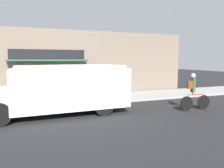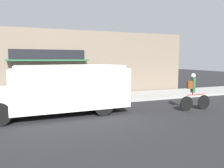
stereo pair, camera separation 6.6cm
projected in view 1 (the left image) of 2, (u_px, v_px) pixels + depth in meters
name	position (u px, v px, depth m)	size (l,w,h in m)	color
ground_plane	(74.00, 107.00, 11.14)	(70.00, 70.00, 0.00)	#232326
sidewalk	(69.00, 100.00, 12.47)	(28.00, 2.89, 0.14)	#999993
storefront	(63.00, 64.00, 13.74)	(17.54, 0.88, 4.26)	#756656
school_bus	(60.00, 89.00, 9.48)	(6.53, 2.74, 2.14)	white
cyclist	(194.00, 93.00, 10.24)	(1.70, 0.21, 1.75)	black
trash_bin	(40.00, 90.00, 12.81)	(0.63, 0.63, 0.99)	#2D5138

